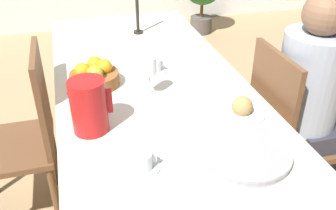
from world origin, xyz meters
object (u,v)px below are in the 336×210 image
(teacup_near_person, at_px, (142,162))
(bread_plate, at_px, (242,109))
(chair_person_side, at_px, (288,131))
(fruit_bowl, at_px, (94,76))
(red_pitcher, at_px, (89,106))
(chair_opposite, at_px, (23,137))
(person_seated, at_px, (314,94))
(serving_tray, at_px, (245,153))
(candlestick_tall, at_px, (137,10))
(teacup_across, at_px, (155,67))
(wine_glass_water, at_px, (149,68))

(teacup_near_person, bearing_deg, bread_plate, 25.49)
(chair_person_side, relative_size, fruit_bowl, 3.97)
(chair_person_side, relative_size, red_pitcher, 4.32)
(chair_person_side, relative_size, chair_opposite, 1.00)
(chair_opposite, distance_m, person_seated, 1.42)
(teacup_near_person, xyz_separation_m, serving_tray, (0.36, -0.03, -0.01))
(candlestick_tall, bearing_deg, bread_plate, -78.40)
(teacup_near_person, bearing_deg, teacup_across, 73.02)
(wine_glass_water, distance_m, bread_plate, 0.44)
(serving_tray, distance_m, candlestick_tall, 1.34)
(red_pitcher, bearing_deg, candlestick_tall, 68.63)
(teacup_across, relative_size, fruit_bowl, 0.52)
(bread_plate, bearing_deg, chair_opposite, 155.24)
(red_pitcher, xyz_separation_m, teacup_across, (0.36, 0.43, -0.08))
(wine_glass_water, distance_m, teacup_near_person, 0.52)
(person_seated, bearing_deg, red_pitcher, -87.18)
(wine_glass_water, relative_size, teacup_near_person, 1.52)
(teacup_across, distance_m, candlestick_tall, 0.59)
(teacup_across, bearing_deg, chair_person_side, -31.98)
(chair_opposite, relative_size, bread_plate, 4.73)
(teacup_across, xyz_separation_m, serving_tray, (0.14, -0.75, -0.01))
(teacup_across, distance_m, fruit_bowl, 0.31)
(serving_tray, bearing_deg, person_seated, 34.31)
(teacup_across, relative_size, candlestick_tall, 0.33)
(chair_person_side, relative_size, teacup_near_person, 7.68)
(chair_opposite, xyz_separation_m, teacup_near_person, (0.46, -0.66, 0.26))
(person_seated, xyz_separation_m, teacup_near_person, (-0.90, -0.33, 0.05))
(chair_opposite, height_order, bread_plate, chair_opposite)
(teacup_near_person, height_order, bread_plate, bread_plate)
(person_seated, height_order, wine_glass_water, person_seated)
(candlestick_tall, bearing_deg, fruit_bowl, -118.15)
(person_seated, relative_size, candlestick_tall, 3.20)
(serving_tray, bearing_deg, red_pitcher, 147.99)
(candlestick_tall, bearing_deg, person_seated, -55.93)
(person_seated, distance_m, candlestick_tall, 1.17)
(bread_plate, bearing_deg, fruit_bowl, 142.38)
(chair_opposite, bearing_deg, chair_person_side, -103.58)
(teacup_across, relative_size, serving_tray, 0.37)
(candlestick_tall, bearing_deg, chair_opposite, -138.31)
(wine_glass_water, relative_size, serving_tray, 0.56)
(chair_opposite, xyz_separation_m, serving_tray, (0.82, -0.69, 0.25))
(person_seated, bearing_deg, wine_glass_water, -101.78)
(red_pitcher, distance_m, wine_glass_water, 0.35)
(chair_opposite, bearing_deg, teacup_across, -84.81)
(red_pitcher, bearing_deg, person_seated, 2.82)
(chair_person_side, height_order, serving_tray, chair_person_side)
(red_pitcher, bearing_deg, chair_opposite, 130.63)
(teacup_near_person, relative_size, candlestick_tall, 0.33)
(red_pitcher, relative_size, serving_tray, 0.66)
(fruit_bowl, bearing_deg, wine_glass_water, -35.41)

